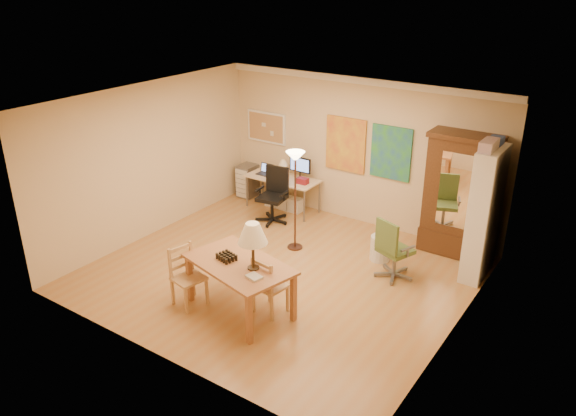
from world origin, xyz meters
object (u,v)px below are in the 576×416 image
Objects in this scene: office_chair_green at (393,262)px; armoire at (458,203)px; dining_table at (244,256)px; computer_desk at (285,190)px; office_chair_black at (273,207)px; bookshelf at (484,215)px.

armoire is (0.48, 1.35, 0.63)m from office_chair_green.
office_chair_green is 1.57m from armoire.
office_chair_green is at bearing 57.88° from dining_table.
armoire is at bearing 62.49° from dining_table.
computer_desk is at bearing 116.08° from dining_table.
dining_table is at bearing -61.46° from office_chair_black.
office_chair_green is at bearing -13.72° from office_chair_black.
computer_desk is 1.40× the size of office_chair_black.
computer_desk is 0.62m from office_chair_black.
dining_table is 1.61× the size of office_chair_black.
office_chair_black is at bearing 166.28° from office_chair_green.
bookshelf reaches higher than computer_desk.
office_chair_black is at bearing 118.54° from dining_table.
bookshelf reaches higher than office_chair_green.
dining_table is 1.69× the size of office_chair_green.
computer_desk is 4.01m from bookshelf.
armoire is 1.00× the size of bookshelf.
armoire is at bearing 136.80° from bookshelf.
office_chair_green is (2.75, -0.67, -0.01)m from office_chair_black.
armoire reaches higher than office_chair_green.
office_chair_black is 2.83m from office_chair_green.
bookshelf is (0.56, -0.53, 0.13)m from armoire.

